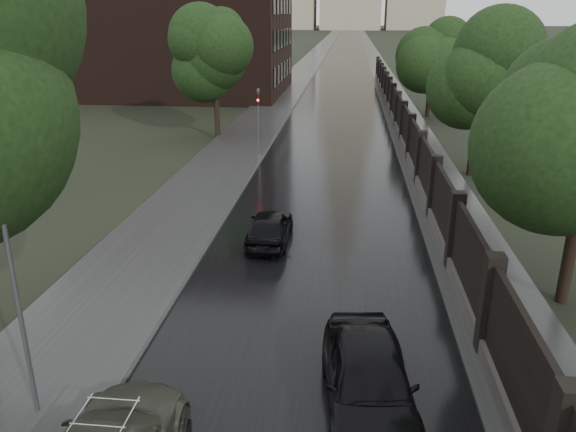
# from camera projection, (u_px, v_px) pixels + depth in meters

# --- Properties ---
(road) EXTENTS (8.00, 420.00, 0.02)m
(road) POSITION_uv_depth(u_px,v_px,m) (348.00, 39.00, 187.65)
(road) COLOR black
(road) RESTS_ON ground
(sidewalk_left) EXTENTS (4.00, 420.00, 0.16)m
(sidewalk_left) POSITION_uv_depth(u_px,v_px,m) (330.00, 38.00, 188.23)
(sidewalk_left) COLOR #2D2D2D
(sidewalk_left) RESTS_ON ground
(verge_right) EXTENTS (3.00, 420.00, 0.08)m
(verge_right) POSITION_uv_depth(u_px,v_px,m) (365.00, 39.00, 187.09)
(verge_right) COLOR #2D2D2D
(verge_right) RESTS_ON ground
(fence_right) EXTENTS (0.45, 75.72, 2.70)m
(fence_right) POSITION_uv_depth(u_px,v_px,m) (400.00, 121.00, 39.18)
(fence_right) COLOR #383533
(fence_right) RESTS_ON ground
(tree_left_far) EXTENTS (4.25, 4.25, 7.39)m
(tree_left_far) POSITION_uv_depth(u_px,v_px,m) (214.00, 59.00, 37.13)
(tree_left_far) COLOR black
(tree_left_far) RESTS_ON ground
(tree_right_b) EXTENTS (4.08, 4.08, 7.01)m
(tree_right_b) POSITION_uv_depth(u_px,v_px,m) (480.00, 80.00, 28.19)
(tree_right_b) COLOR black
(tree_right_b) RESTS_ON ground
(tree_right_c) EXTENTS (4.08, 4.08, 7.01)m
(tree_right_c) POSITION_uv_depth(u_px,v_px,m) (432.00, 55.00, 45.01)
(tree_right_c) COLOR black
(tree_right_c) RESTS_ON ground
(lamp_post) EXTENTS (0.25, 0.12, 5.11)m
(lamp_post) POSITION_uv_depth(u_px,v_px,m) (18.00, 305.00, 11.10)
(lamp_post) COLOR #59595E
(lamp_post) RESTS_ON ground
(traffic_light) EXTENTS (0.16, 0.32, 4.00)m
(traffic_light) POSITION_uv_depth(u_px,v_px,m) (259.00, 116.00, 33.04)
(traffic_light) COLOR #59595E
(traffic_light) RESTS_ON ground
(hatchback_left) EXTENTS (1.51, 3.74, 1.27)m
(hatchback_left) POSITION_uv_depth(u_px,v_px,m) (270.00, 227.00, 20.85)
(hatchback_left) COLOR black
(hatchback_left) RESTS_ON ground
(car_right_near) EXTENTS (2.31, 4.84, 1.60)m
(car_right_near) POSITION_uv_depth(u_px,v_px,m) (369.00, 380.00, 11.90)
(car_right_near) COLOR black
(car_right_near) RESTS_ON ground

